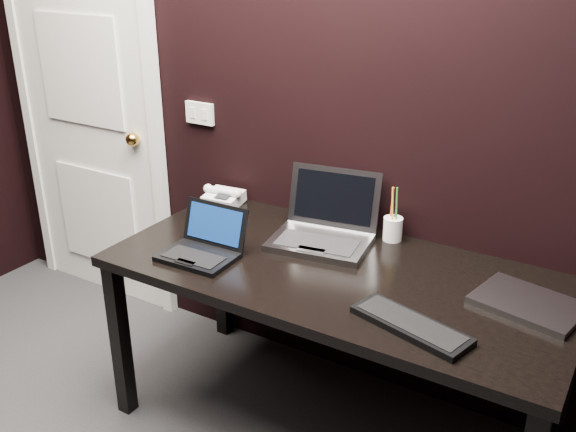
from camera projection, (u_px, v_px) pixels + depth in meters
The scene contains 11 objects.
wall_back at pixel (320, 88), 2.59m from camera, with size 4.00×4.00×0.00m, color black.
door at pixel (88, 110), 3.32m from camera, with size 0.99×0.10×2.14m.
wall_switch at pixel (200, 113), 2.95m from camera, with size 0.15×0.02×0.10m.
desk at pixel (336, 287), 2.39m from camera, with size 1.70×0.80×0.74m.
netbook at pixel (203, 247), 2.44m from camera, with size 0.29×0.26×0.18m.
silver_laptop at pixel (324, 230), 2.56m from camera, with size 0.43×0.40×0.26m.
ext_keyboard at pixel (411, 325), 1.99m from camera, with size 0.41×0.23×0.02m.
closed_laptop at pixel (528, 304), 2.11m from camera, with size 0.37×0.30×0.02m.
desk_phone at pixel (224, 197), 2.92m from camera, with size 0.20×0.16×0.10m.
mobile_phone at pixel (197, 215), 2.74m from camera, with size 0.05×0.04×0.09m.
pen_cup at pixel (393, 228), 2.57m from camera, with size 0.09×0.09×0.23m.
Camera 1 is at (1.23, -0.48, 1.85)m, focal length 40.00 mm.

